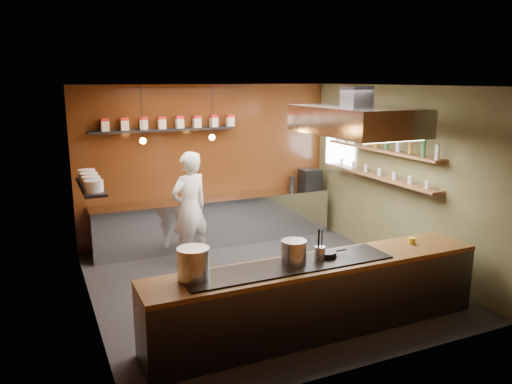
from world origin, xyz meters
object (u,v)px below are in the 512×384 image
stockpot_large (193,263)px  espresso_machine (310,178)px  chef (190,209)px  extractor_hood (356,120)px  stockpot_small (294,252)px

stockpot_large → espresso_machine: stockpot_large is taller
espresso_machine → chef: (-2.86, -0.92, -0.12)m
extractor_hood → stockpot_small: (-1.64, -1.17, -1.42)m
stockpot_small → espresso_machine: espresso_machine is taller
extractor_hood → stockpot_small: 2.46m
stockpot_small → chef: bearing=98.3°
stockpot_large → stockpot_small: (1.23, -0.05, -0.03)m
extractor_hood → chef: extractor_hood is taller
stockpot_small → espresso_machine: 4.51m
chef → espresso_machine: bearing=177.9°
stockpot_large → stockpot_small: stockpot_large is taller
espresso_machine → stockpot_small: bearing=-120.9°
extractor_hood → espresso_machine: (0.80, 2.63, -1.41)m
stockpot_large → extractor_hood: bearing=21.3°
stockpot_large → chef: (0.81, 2.83, -0.15)m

